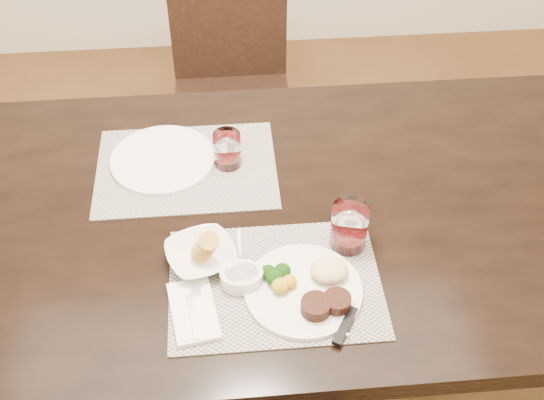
{
  "coord_description": "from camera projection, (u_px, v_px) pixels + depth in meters",
  "views": [
    {
      "loc": [
        -0.03,
        -1.16,
        1.92
      ],
      "look_at": [
        0.06,
        -0.04,
        0.82
      ],
      "focal_mm": 45.0,
      "sensor_mm": 36.0,
      "label": 1
    }
  ],
  "objects": [
    {
      "name": "steak_knife",
      "position": [
        343.0,
        315.0,
        1.41
      ],
      "size": [
        0.09,
        0.23,
        0.01
      ],
      "rotation": [
        0.0,
        0.0,
        -0.54
      ],
      "color": "silver",
      "rests_on": "placemat_near"
    },
    {
      "name": "chair_far",
      "position": [
        231.0,
        78.0,
        2.49
      ],
      "size": [
        0.42,
        0.42,
        0.9
      ],
      "color": "black",
      "rests_on": "ground"
    },
    {
      "name": "placemat_near",
      "position": [
        275.0,
        283.0,
        1.48
      ],
      "size": [
        0.46,
        0.34,
        0.0
      ],
      "primitive_type": "cube",
      "color": "gray",
      "rests_on": "dining_table"
    },
    {
      "name": "cracker_bowl",
      "position": [
        201.0,
        255.0,
        1.51
      ],
      "size": [
        0.19,
        0.19,
        0.07
      ],
      "rotation": [
        0.0,
        0.0,
        0.34
      ],
      "color": "silver",
      "rests_on": "placemat_near"
    },
    {
      "name": "dining_table",
      "position": [
        245.0,
        234.0,
        1.7
      ],
      "size": [
        2.0,
        1.0,
        0.75
      ],
      "color": "black",
      "rests_on": "ground"
    },
    {
      "name": "wine_glass_near",
      "position": [
        349.0,
        228.0,
        1.53
      ],
      "size": [
        0.08,
        0.08,
        0.11
      ],
      "rotation": [
        0.0,
        0.0,
        0.14
      ],
      "color": "white",
      "rests_on": "placemat_near"
    },
    {
      "name": "wine_glass_far",
      "position": [
        227.0,
        151.0,
        1.73
      ],
      "size": [
        0.07,
        0.07,
        0.1
      ],
      "rotation": [
        0.0,
        0.0,
        0.22
      ],
      "color": "white",
      "rests_on": "placemat_far"
    },
    {
      "name": "napkin_fork",
      "position": [
        194.0,
        311.0,
        1.42
      ],
      "size": [
        0.12,
        0.18,
        0.02
      ],
      "rotation": [
        0.0,
        0.0,
        0.16
      ],
      "color": "white",
      "rests_on": "placemat_near"
    },
    {
      "name": "sauce_ramekin",
      "position": [
        242.0,
        277.0,
        1.47
      ],
      "size": [
        0.09,
        0.14,
        0.07
      ],
      "rotation": [
        0.0,
        0.0,
        -0.0
      ],
      "color": "silver",
      "rests_on": "placemat_near"
    },
    {
      "name": "far_plate",
      "position": [
        163.0,
        159.0,
        1.77
      ],
      "size": [
        0.27,
        0.27,
        0.01
      ],
      "primitive_type": "cylinder",
      "color": "silver",
      "rests_on": "placemat_far"
    },
    {
      "name": "ground_plane",
      "position": [
        251.0,
        376.0,
        2.17
      ],
      "size": [
        4.5,
        4.5,
        0.0
      ],
      "primitive_type": "plane",
      "color": "#412A14",
      "rests_on": "ground"
    },
    {
      "name": "dinner_plate",
      "position": [
        309.0,
        288.0,
        1.45
      ],
      "size": [
        0.25,
        0.25,
        0.05
      ],
      "rotation": [
        0.0,
        0.0,
        -0.37
      ],
      "color": "silver",
      "rests_on": "placemat_near"
    },
    {
      "name": "placemat_far",
      "position": [
        186.0,
        168.0,
        1.75
      ],
      "size": [
        0.46,
        0.34,
        0.0
      ],
      "primitive_type": "cube",
      "color": "gray",
      "rests_on": "dining_table"
    }
  ]
}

